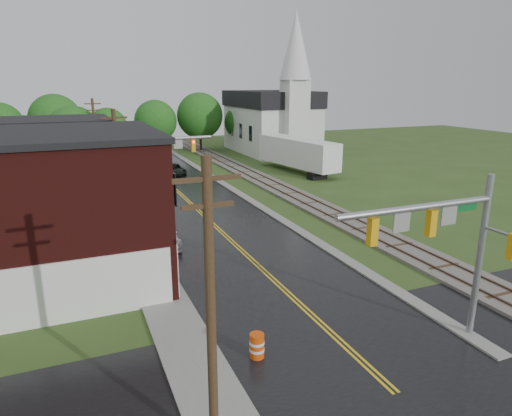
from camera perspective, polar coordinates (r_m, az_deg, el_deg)
ground at (r=18.30m, az=17.17°, el=-21.32°), size 160.00×160.00×0.00m
main_road at (r=43.46m, az=-8.64°, el=0.99°), size 10.00×90.00×0.02m
cross_road at (r=19.56m, az=13.27°, el=-18.36°), size 60.00×9.00×0.02m
curb_right at (r=49.60m, az=-4.02°, el=2.94°), size 0.80×70.00×0.12m
sidewalk_left at (r=37.68m, az=-15.91°, el=-1.71°), size 2.40×50.00×0.12m
brick_building at (r=26.85m, az=-27.19°, el=-0.51°), size 14.30×10.30×8.30m
yellow_house at (r=37.68m, az=-23.71°, el=2.60°), size 8.00×7.00×6.40m
darkred_building at (r=46.70m, az=-22.30°, el=3.77°), size 7.00×6.00×4.40m
church at (r=71.43m, az=2.28°, el=11.54°), size 10.40×18.40×20.00m
railroad at (r=51.20m, az=0.87°, el=3.49°), size 3.20×80.00×0.30m
traffic_signal_near at (r=19.54m, az=22.50°, el=-2.98°), size 7.34×0.30×7.20m
traffic_signal_far at (r=38.90m, az=-12.82°, el=6.56°), size 7.34×0.43×7.20m
utility_pole_a at (r=12.87m, az=-5.67°, el=-12.60°), size 1.80×0.28×9.00m
utility_pole_b at (r=33.61m, az=-16.86°, el=4.48°), size 1.80×0.28×9.00m
utility_pole_c at (r=55.33m, az=-19.42°, el=8.37°), size 1.80×0.28×9.00m
tree_left_c at (r=51.33m, az=-26.98°, el=6.84°), size 6.00×6.00×7.65m
tree_left_e at (r=57.12m, az=-21.62°, el=8.46°), size 6.40×6.40×8.16m
suv_dark at (r=55.39m, az=-10.19°, el=4.75°), size 2.22×4.72×1.31m
pickup_white at (r=31.67m, az=-11.64°, el=-3.39°), size 2.00×4.74×1.37m
semi_trailer at (r=56.55m, az=5.23°, el=6.94°), size 4.88×13.37×4.07m
construction_barrel at (r=19.14m, az=0.11°, el=-16.85°), size 0.66×0.66×1.05m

